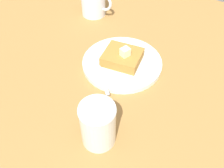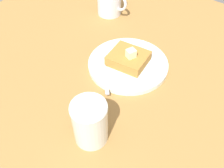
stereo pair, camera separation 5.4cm
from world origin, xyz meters
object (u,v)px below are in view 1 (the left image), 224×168
object	(u,v)px
plate	(122,63)
coffee_mug	(94,1)
fork	(100,69)
syrup_jar	(98,126)

from	to	relation	value
plate	coffee_mug	xyz separation A→B (cm)	(-20.54, 17.40, 4.13)
coffee_mug	fork	bearing A→B (deg)	-53.58
plate	fork	bearing A→B (deg)	-119.75
fork	coffee_mug	xyz separation A→B (cm)	(-17.18, 23.28, 3.36)
plate	syrup_jar	xyz separation A→B (cm)	(6.99, -22.19, 3.86)
plate	coffee_mug	world-z (taller)	coffee_mug
fork	coffee_mug	world-z (taller)	coffee_mug
plate	coffee_mug	size ratio (longest dim) A/B	1.93
plate	fork	world-z (taller)	fork
syrup_jar	coffee_mug	xyz separation A→B (cm)	(-27.53, 39.59, 0.27)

